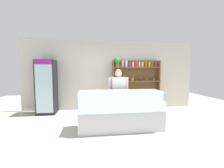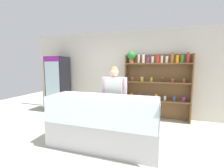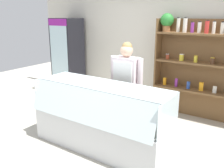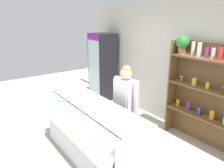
{
  "view_description": "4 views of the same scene",
  "coord_description": "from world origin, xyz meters",
  "px_view_note": "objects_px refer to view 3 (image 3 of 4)",
  "views": [
    {
      "loc": [
        -0.74,
        -3.83,
        1.53
      ],
      "look_at": [
        -0.17,
        0.49,
        1.14
      ],
      "focal_mm": 24.0,
      "sensor_mm": 36.0,
      "label": 1
    },
    {
      "loc": [
        1.03,
        -2.71,
        1.59
      ],
      "look_at": [
        0.06,
        0.34,
        1.21
      ],
      "focal_mm": 24.0,
      "sensor_mm": 36.0,
      "label": 2
    },
    {
      "loc": [
        2.1,
        -2.89,
        2.03
      ],
      "look_at": [
        -0.07,
        0.33,
        0.92
      ],
      "focal_mm": 40.0,
      "sensor_mm": 36.0,
      "label": 3
    },
    {
      "loc": [
        2.79,
        -1.7,
        2.39
      ],
      "look_at": [
        -0.29,
        0.53,
        1.18
      ],
      "focal_mm": 35.0,
      "sensor_mm": 36.0,
      "label": 4
    }
  ],
  "objects_px": {
    "drinks_fridge": "(68,57)",
    "deli_display_case": "(101,128)",
    "shop_clerk": "(126,81)",
    "shelving_unit": "(201,61)"
  },
  "relations": [
    {
      "from": "drinks_fridge",
      "to": "deli_display_case",
      "type": "distance_m",
      "value": 2.99
    },
    {
      "from": "drinks_fridge",
      "to": "shop_clerk",
      "type": "bearing_deg",
      "value": -24.8
    },
    {
      "from": "shelving_unit",
      "to": "drinks_fridge",
      "type": "bearing_deg",
      "value": -176.61
    },
    {
      "from": "drinks_fridge",
      "to": "deli_display_case",
      "type": "height_order",
      "value": "drinks_fridge"
    },
    {
      "from": "deli_display_case",
      "to": "shop_clerk",
      "type": "distance_m",
      "value": 0.89
    },
    {
      "from": "shelving_unit",
      "to": "shop_clerk",
      "type": "relative_size",
      "value": 1.28
    },
    {
      "from": "drinks_fridge",
      "to": "shelving_unit",
      "type": "height_order",
      "value": "shelving_unit"
    },
    {
      "from": "drinks_fridge",
      "to": "shop_clerk",
      "type": "distance_m",
      "value": 2.63
    },
    {
      "from": "drinks_fridge",
      "to": "deli_display_case",
      "type": "bearing_deg",
      "value": -36.8
    },
    {
      "from": "drinks_fridge",
      "to": "shop_clerk",
      "type": "height_order",
      "value": "drinks_fridge"
    }
  ]
}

